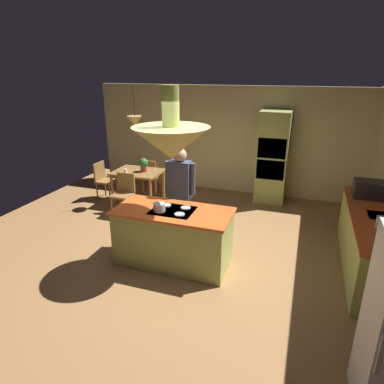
{
  "coord_description": "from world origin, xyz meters",
  "views": [
    {
      "loc": [
        1.79,
        -4.5,
        2.9
      ],
      "look_at": [
        0.1,
        0.4,
        1.0
      ],
      "focal_mm": 31.5,
      "sensor_mm": 36.0,
      "label": 1
    }
  ],
  "objects_px": {
    "canister_flour": "(383,227)",
    "microwave_on_counter": "(369,189)",
    "cooking_pot_on_cooktop": "(159,207)",
    "chair_at_corner": "(103,178)",
    "chair_by_back_wall": "(150,174)",
    "cup_on_table": "(125,171)",
    "person_at_island": "(180,190)",
    "potted_plant_on_table": "(143,164)",
    "chair_facing_island": "(124,191)",
    "kitchen_island": "(173,237)",
    "oven_tower": "(272,157)",
    "canister_sugar": "(381,222)",
    "dining_table": "(138,176)"
  },
  "relations": [
    {
      "from": "canister_flour",
      "to": "microwave_on_counter",
      "type": "distance_m",
      "value": 1.39
    },
    {
      "from": "cooking_pot_on_cooktop",
      "to": "chair_at_corner",
      "type": "bearing_deg",
      "value": 137.64
    },
    {
      "from": "canister_flour",
      "to": "chair_by_back_wall",
      "type": "bearing_deg",
      "value": 150.57
    },
    {
      "from": "cup_on_table",
      "to": "canister_flour",
      "type": "bearing_deg",
      "value": -20.09
    },
    {
      "from": "person_at_island",
      "to": "potted_plant_on_table",
      "type": "height_order",
      "value": "person_at_island"
    },
    {
      "from": "chair_facing_island",
      "to": "cup_on_table",
      "type": "relative_size",
      "value": 9.67
    },
    {
      "from": "kitchen_island",
      "to": "chair_at_corner",
      "type": "height_order",
      "value": "kitchen_island"
    },
    {
      "from": "chair_facing_island",
      "to": "cooking_pot_on_cooktop",
      "type": "bearing_deg",
      "value": -46.12
    },
    {
      "from": "person_at_island",
      "to": "cup_on_table",
      "type": "xyz_separation_m",
      "value": [
        -1.75,
        1.2,
        -0.17
      ]
    },
    {
      "from": "kitchen_island",
      "to": "oven_tower",
      "type": "relative_size",
      "value": 0.87
    },
    {
      "from": "chair_at_corner",
      "to": "microwave_on_counter",
      "type": "distance_m",
      "value": 5.5
    },
    {
      "from": "oven_tower",
      "to": "cup_on_table",
      "type": "height_order",
      "value": "oven_tower"
    },
    {
      "from": "canister_flour",
      "to": "cup_on_table",
      "type": "bearing_deg",
      "value": 159.91
    },
    {
      "from": "cooking_pot_on_cooktop",
      "to": "kitchen_island",
      "type": "bearing_deg",
      "value": 39.09
    },
    {
      "from": "canister_sugar",
      "to": "cooking_pot_on_cooktop",
      "type": "distance_m",
      "value": 3.04
    },
    {
      "from": "kitchen_island",
      "to": "canister_sugar",
      "type": "bearing_deg",
      "value": 6.96
    },
    {
      "from": "chair_at_corner",
      "to": "cup_on_table",
      "type": "height_order",
      "value": "chair_at_corner"
    },
    {
      "from": "canister_flour",
      "to": "cooking_pot_on_cooktop",
      "type": "height_order",
      "value": "canister_flour"
    },
    {
      "from": "potted_plant_on_table",
      "to": "chair_by_back_wall",
      "type": "bearing_deg",
      "value": 103.32
    },
    {
      "from": "canister_sugar",
      "to": "oven_tower",
      "type": "bearing_deg",
      "value": 121.0
    },
    {
      "from": "dining_table",
      "to": "person_at_island",
      "type": "bearing_deg",
      "value": -42.07
    },
    {
      "from": "cup_on_table",
      "to": "canister_flour",
      "type": "xyz_separation_m",
      "value": [
        4.73,
        -1.73,
        0.2
      ]
    },
    {
      "from": "chair_facing_island",
      "to": "chair_at_corner",
      "type": "distance_m",
      "value": 1.1
    },
    {
      "from": "dining_table",
      "to": "chair_facing_island",
      "type": "xyz_separation_m",
      "value": [
        0.0,
        -0.63,
        -0.15
      ]
    },
    {
      "from": "dining_table",
      "to": "microwave_on_counter",
      "type": "height_order",
      "value": "microwave_on_counter"
    },
    {
      "from": "potted_plant_on_table",
      "to": "microwave_on_counter",
      "type": "height_order",
      "value": "microwave_on_counter"
    },
    {
      "from": "dining_table",
      "to": "chair_facing_island",
      "type": "distance_m",
      "value": 0.65
    },
    {
      "from": "cup_on_table",
      "to": "canister_flour",
      "type": "distance_m",
      "value": 5.04
    },
    {
      "from": "canister_sugar",
      "to": "cooking_pot_on_cooktop",
      "type": "height_order",
      "value": "canister_sugar"
    },
    {
      "from": "person_at_island",
      "to": "dining_table",
      "type": "bearing_deg",
      "value": 137.93
    },
    {
      "from": "kitchen_island",
      "to": "cup_on_table",
      "type": "bearing_deg",
      "value": 134.9
    },
    {
      "from": "canister_sugar",
      "to": "chair_at_corner",
      "type": "bearing_deg",
      "value": 162.15
    },
    {
      "from": "chair_by_back_wall",
      "to": "cooking_pot_on_cooktop",
      "type": "relative_size",
      "value": 4.83
    },
    {
      "from": "microwave_on_counter",
      "to": "oven_tower",
      "type": "bearing_deg",
      "value": 135.95
    },
    {
      "from": "cooking_pot_on_cooktop",
      "to": "chair_by_back_wall",
      "type": "bearing_deg",
      "value": 118.31
    },
    {
      "from": "chair_at_corner",
      "to": "canister_flour",
      "type": "height_order",
      "value": "canister_flour"
    },
    {
      "from": "kitchen_island",
      "to": "chair_facing_island",
      "type": "xyz_separation_m",
      "value": [
        -1.7,
        1.47,
        0.05
      ]
    },
    {
      "from": "person_at_island",
      "to": "cooking_pot_on_cooktop",
      "type": "xyz_separation_m",
      "value": [
        -0.02,
        -0.82,
        0.01
      ]
    },
    {
      "from": "chair_facing_island",
      "to": "cup_on_table",
      "type": "distance_m",
      "value": 0.55
    },
    {
      "from": "oven_tower",
      "to": "microwave_on_counter",
      "type": "relative_size",
      "value": 4.48
    },
    {
      "from": "chair_at_corner",
      "to": "potted_plant_on_table",
      "type": "xyz_separation_m",
      "value": [
        1.05,
        0.02,
        0.42
      ]
    },
    {
      "from": "oven_tower",
      "to": "canister_flour",
      "type": "height_order",
      "value": "oven_tower"
    },
    {
      "from": "dining_table",
      "to": "potted_plant_on_table",
      "type": "distance_m",
      "value": 0.31
    },
    {
      "from": "potted_plant_on_table",
      "to": "canister_sugar",
      "type": "distance_m",
      "value": 4.74
    },
    {
      "from": "potted_plant_on_table",
      "to": "person_at_island",
      "type": "bearing_deg",
      "value": -45.3
    },
    {
      "from": "person_at_island",
      "to": "potted_plant_on_table",
      "type": "xyz_separation_m",
      "value": [
        -1.42,
        1.43,
        -0.04
      ]
    },
    {
      "from": "kitchen_island",
      "to": "person_at_island",
      "type": "bearing_deg",
      "value": 101.47
    },
    {
      "from": "dining_table",
      "to": "chair_by_back_wall",
      "type": "height_order",
      "value": "chair_by_back_wall"
    },
    {
      "from": "person_at_island",
      "to": "potted_plant_on_table",
      "type": "relative_size",
      "value": 5.64
    },
    {
      "from": "cooking_pot_on_cooktop",
      "to": "potted_plant_on_table",
      "type": "bearing_deg",
      "value": 121.79
    }
  ]
}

